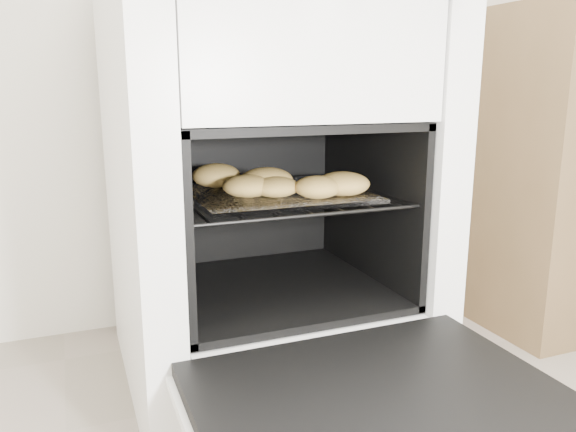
# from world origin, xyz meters

# --- Properties ---
(stove) EXTENTS (0.67, 0.74, 1.02)m
(stove) POSITION_xyz_m (-0.19, 1.13, 0.50)
(stove) COLOR white
(stove) RESTS_ON ground
(oven_door) EXTENTS (0.60, 0.47, 0.04)m
(oven_door) POSITION_xyz_m (-0.19, 0.57, 0.22)
(oven_door) COLOR black
(oven_door) RESTS_ON stove
(oven_rack) EXTENTS (0.48, 0.47, 0.01)m
(oven_rack) POSITION_xyz_m (-0.19, 1.06, 0.47)
(oven_rack) COLOR black
(oven_rack) RESTS_ON stove
(foil_sheet) EXTENTS (0.38, 0.33, 0.01)m
(foil_sheet) POSITION_xyz_m (-0.19, 1.03, 0.48)
(foil_sheet) COLOR white
(foil_sheet) RESTS_ON oven_rack
(baked_rolls) EXTENTS (0.37, 0.35, 0.05)m
(baked_rolls) POSITION_xyz_m (-0.20, 1.01, 0.51)
(baked_rolls) COLOR #B49448
(baked_rolls) RESTS_ON foil_sheet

